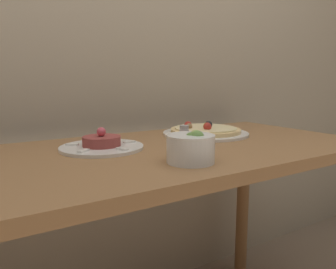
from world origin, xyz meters
TOP-DOWN VIEW (x-y plane):
  - back_wall at (0.00, 0.80)m, footprint 8.00×0.05m
  - dining_table at (0.00, 0.34)m, footprint 1.36×0.67m
  - pizza_plate at (0.24, 0.46)m, footprint 0.33×0.33m
  - tartare_plate at (-0.20, 0.42)m, footprint 0.26×0.26m
  - small_bowl at (-0.06, 0.14)m, footprint 0.13×0.13m
  - salt_shaker at (0.03, 0.30)m, footprint 0.03×0.03m

SIDE VIEW (x-z plane):
  - dining_table at x=0.00m, z-range 0.28..1.08m
  - tartare_plate at x=-0.20m, z-range 0.78..0.85m
  - pizza_plate at x=0.24m, z-range 0.79..0.84m
  - salt_shaker at x=0.03m, z-range 0.80..0.87m
  - small_bowl at x=-0.06m, z-range 0.80..0.88m
  - back_wall at x=0.00m, z-range 0.00..2.60m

